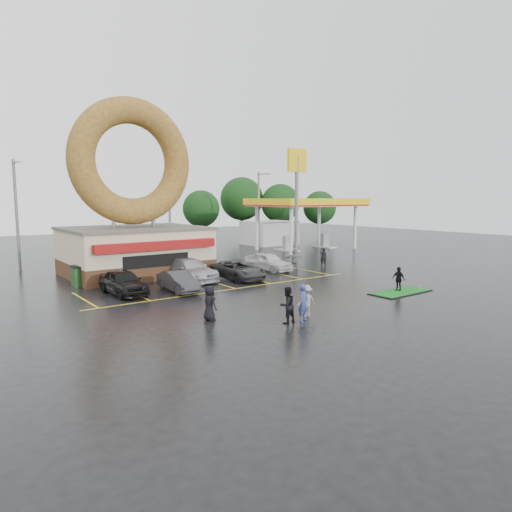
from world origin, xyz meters
TOP-DOWN VIEW (x-y plane):
  - ground at (0.00, 0.00)m, footprint 120.00×120.00m
  - donut_shop at (-3.00, 12.97)m, footprint 10.20×8.70m
  - gas_station at (20.00, 20.94)m, footprint 12.30×13.65m
  - shell_sign at (13.00, 12.00)m, footprint 2.20×0.36m
  - streetlight_left at (-10.00, 19.92)m, footprint 0.40×2.21m
  - streetlight_mid at (4.00, 20.92)m, footprint 0.40×2.21m
  - streetlight_right at (16.00, 21.92)m, footprint 0.40×2.21m
  - tree_far_a at (26.00, 30.00)m, footprint 5.60×5.60m
  - tree_far_b at (32.00, 28.00)m, footprint 4.90×4.90m
  - tree_far_c at (22.00, 34.00)m, footprint 6.30×6.30m
  - tree_far_d at (14.00, 32.00)m, footprint 4.90×4.90m
  - car_black at (-6.58, 6.10)m, footprint 1.96×4.56m
  - car_dgrey at (-3.45, 4.81)m, footprint 1.50×4.00m
  - car_silver at (-0.90, 8.00)m, footprint 2.62×5.59m
  - car_grey at (2.16, 6.22)m, footprint 2.35×4.95m
  - car_white at (6.35, 8.00)m, footprint 2.32×4.62m
  - person_blue at (-1.91, -5.20)m, footprint 0.79×0.67m
  - person_blackjkt at (-2.77, -4.98)m, footprint 0.88×0.70m
  - person_hoodie at (-1.25, -4.69)m, footprint 1.14×0.77m
  - person_bystander at (-5.46, -2.35)m, footprint 0.62×0.89m
  - person_cameraman at (7.78, -3.58)m, footprint 0.41×0.94m
  - person_walker_near at (8.69, 7.35)m, footprint 1.61×1.47m
  - person_walker_far at (11.99, 7.25)m, footprint 0.68×0.66m
  - dumpster at (-7.50, 10.51)m, footprint 1.84×1.26m
  - putting_green at (7.61, -3.90)m, footprint 4.31×1.90m

SIDE VIEW (x-z plane):
  - ground at x=0.00m, z-range 0.00..0.00m
  - putting_green at x=7.61m, z-range -0.23..0.30m
  - dumpster at x=-7.50m, z-range 0.00..1.30m
  - car_dgrey at x=-3.45m, z-range 0.00..1.31m
  - car_grey at x=2.16m, z-range 0.00..1.37m
  - car_white at x=6.35m, z-range 0.00..1.51m
  - car_black at x=-6.58m, z-range 0.00..1.53m
  - car_silver at x=-0.90m, z-range 0.00..1.58m
  - person_walker_far at x=11.99m, z-range 0.00..1.58m
  - person_cameraman at x=7.78m, z-range 0.00..1.59m
  - person_hoodie at x=-1.25m, z-range 0.00..1.63m
  - person_bystander at x=-5.46m, z-range 0.00..1.72m
  - person_blackjkt at x=-2.77m, z-range 0.00..1.75m
  - person_walker_near at x=8.69m, z-range 0.00..1.79m
  - person_blue at x=-1.91m, z-range 0.00..1.83m
  - gas_station at x=20.00m, z-range 0.75..6.65m
  - donut_shop at x=-3.00m, z-range -2.29..11.21m
  - tree_far_b at x=32.00m, z-range 1.03..8.03m
  - tree_far_d at x=14.00m, z-range 1.03..8.03m
  - streetlight_left at x=-10.00m, z-range 0.28..9.28m
  - streetlight_mid at x=4.00m, z-range 0.28..9.28m
  - streetlight_right at x=16.00m, z-range 0.28..9.28m
  - tree_far_a at x=26.00m, z-range 1.18..9.18m
  - tree_far_c at x=22.00m, z-range 1.34..10.34m
  - shell_sign at x=13.00m, z-range 2.08..12.68m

